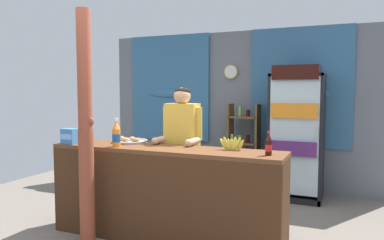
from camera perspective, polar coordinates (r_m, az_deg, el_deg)
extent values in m
plane|color=slate|center=(4.77, 1.24, -14.61)|extent=(7.35, 7.35, 0.00)
cube|color=slate|center=(6.18, 7.36, 1.63)|extent=(4.60, 0.12, 2.51)
cube|color=teal|center=(6.55, -3.47, 4.90)|extent=(1.47, 0.04, 1.81)
ellipsoid|color=teal|center=(6.53, -3.55, 4.11)|extent=(0.81, 0.10, 0.16)
cube|color=teal|center=(5.89, 16.19, 4.78)|extent=(1.50, 0.04, 1.81)
ellipsoid|color=teal|center=(5.87, 16.15, 3.89)|extent=(0.83, 0.10, 0.16)
cylinder|color=tan|center=(6.14, 5.95, 7.32)|extent=(0.24, 0.03, 0.24)
cylinder|color=white|center=(6.13, 5.91, 7.32)|extent=(0.20, 0.01, 0.20)
cube|color=beige|center=(6.38, -0.04, 5.66)|extent=(0.24, 0.02, 0.18)
cube|color=brown|center=(3.88, -4.22, -4.49)|extent=(2.49, 0.51, 0.04)
cube|color=#432715|center=(3.79, -5.86, -12.31)|extent=(2.49, 0.04, 0.94)
cube|color=#432715|center=(4.65, -17.67, -9.32)|extent=(0.08, 0.46, 0.94)
cube|color=#432715|center=(3.62, 13.49, -13.22)|extent=(0.08, 0.46, 0.94)
cylinder|color=brown|center=(3.95, -15.72, -9.93)|extent=(0.15, 0.15, 1.18)
cylinder|color=brown|center=(3.84, -16.10, 7.40)|extent=(0.14, 0.14, 1.18)
ellipsoid|color=brown|center=(3.80, -15.14, -0.22)|extent=(0.06, 0.05, 0.08)
cube|color=black|center=(5.82, 15.98, -2.22)|extent=(0.74, 0.04, 1.80)
cube|color=black|center=(5.62, 12.12, -2.38)|extent=(0.04, 0.56, 1.80)
cube|color=black|center=(5.53, 19.22, -2.64)|extent=(0.04, 0.56, 1.80)
cube|color=black|center=(5.52, 15.84, 6.57)|extent=(0.74, 0.56, 0.04)
cube|color=black|center=(5.73, 15.46, -11.08)|extent=(0.74, 0.56, 0.08)
cube|color=silver|center=(5.29, 15.27, -2.32)|extent=(0.68, 0.02, 1.64)
cylinder|color=#B7B7BC|center=(5.23, 18.55, -3.02)|extent=(0.02, 0.02, 0.40)
cube|color=silver|center=(5.59, 15.59, -4.89)|extent=(0.66, 0.48, 0.02)
cube|color=#56286B|center=(5.47, 15.46, -3.93)|extent=(0.62, 0.44, 0.20)
cube|color=silver|center=(5.53, 15.70, 0.39)|extent=(0.66, 0.48, 0.02)
cube|color=orange|center=(5.42, 15.58, 1.48)|extent=(0.62, 0.44, 0.20)
cube|color=silver|center=(5.52, 15.82, 5.75)|extent=(0.66, 0.48, 0.02)
cube|color=black|center=(5.42, 15.69, 6.94)|extent=(0.62, 0.44, 0.20)
cube|color=brown|center=(5.97, 5.82, -4.05)|extent=(0.04, 0.28, 1.36)
cube|color=brown|center=(5.85, 9.95, -4.26)|extent=(0.04, 0.28, 1.36)
cube|color=brown|center=(5.85, 7.92, 0.44)|extent=(0.44, 0.28, 0.02)
cylinder|color=#75C64C|center=(5.87, 7.30, 1.33)|extent=(0.05, 0.05, 0.15)
cylinder|color=black|center=(5.83, 8.55, 1.05)|extent=(0.06, 0.06, 0.10)
cube|color=brown|center=(5.90, 7.87, -3.50)|extent=(0.44, 0.28, 0.02)
cylinder|color=#75C64C|center=(5.91, 7.26, -2.83)|extent=(0.07, 0.07, 0.11)
cylinder|color=black|center=(5.87, 8.50, -2.83)|extent=(0.07, 0.07, 0.12)
cube|color=brown|center=(5.97, 7.83, -7.37)|extent=(0.44, 0.28, 0.02)
cylinder|color=brown|center=(5.97, 7.22, -6.67)|extent=(0.06, 0.06, 0.12)
cylinder|color=black|center=(5.93, 8.46, -6.68)|extent=(0.06, 0.06, 0.13)
cube|color=#4CC675|center=(5.84, -2.38, -6.59)|extent=(0.62, 0.62, 0.04)
cube|color=#4CC675|center=(5.88, -0.62, -4.32)|extent=(0.35, 0.30, 0.40)
cylinder|color=#4CC675|center=(5.98, -4.82, -8.49)|extent=(0.04, 0.04, 0.44)
cylinder|color=#4CC675|center=(5.64, -3.33, -9.28)|extent=(0.04, 0.04, 0.44)
cylinder|color=#4CC675|center=(6.13, -1.50, -8.15)|extent=(0.04, 0.04, 0.44)
cylinder|color=#4CC675|center=(5.80, 0.15, -8.89)|extent=(0.04, 0.04, 0.44)
cube|color=#4CC675|center=(5.99, -3.19, -5.13)|extent=(0.28, 0.33, 0.03)
cube|color=#4CC675|center=(5.64, -1.53, -5.75)|extent=(0.28, 0.33, 0.03)
cylinder|color=#28282D|center=(4.39, -2.41, -10.52)|extent=(0.11, 0.11, 0.85)
cylinder|color=#28282D|center=(4.32, -0.52, -10.73)|extent=(0.11, 0.11, 0.85)
cube|color=gold|center=(4.22, -1.49, -1.30)|extent=(0.36, 0.20, 0.56)
sphere|color=tan|center=(4.20, -1.50, 3.70)|extent=(0.19, 0.19, 0.19)
ellipsoid|color=black|center=(4.21, -1.44, 4.28)|extent=(0.18, 0.18, 0.10)
cylinder|color=gold|center=(4.30, -3.89, -0.38)|extent=(0.08, 0.08, 0.36)
cylinder|color=tan|center=(4.19, -4.81, -3.00)|extent=(0.07, 0.26, 0.07)
sphere|color=tan|center=(4.08, -5.67, -3.21)|extent=(0.08, 0.08, 0.08)
cylinder|color=gold|center=(4.14, 1.00, -0.56)|extent=(0.08, 0.08, 0.36)
cylinder|color=tan|center=(4.02, 0.19, -3.30)|extent=(0.07, 0.26, 0.07)
sphere|color=tan|center=(3.90, -0.56, -3.54)|extent=(0.08, 0.08, 0.08)
cylinder|color=orange|center=(3.99, -11.44, -2.69)|extent=(0.09, 0.09, 0.19)
cone|color=orange|center=(3.97, -11.47, -0.76)|extent=(0.09, 0.09, 0.08)
cylinder|color=white|center=(3.97, -11.48, 0.06)|extent=(0.04, 0.04, 0.03)
cylinder|color=#194C99|center=(3.99, -11.44, -2.69)|extent=(0.09, 0.09, 0.08)
cylinder|color=black|center=(3.47, 11.59, -4.18)|extent=(0.06, 0.06, 0.14)
cone|color=black|center=(3.45, 11.61, -2.56)|extent=(0.06, 0.06, 0.06)
cylinder|color=red|center=(3.45, 11.62, -1.87)|extent=(0.03, 0.03, 0.02)
cylinder|color=red|center=(3.47, 11.59, -4.18)|extent=(0.06, 0.06, 0.06)
cube|color=#3D75B7|center=(4.34, -18.08, -2.36)|extent=(0.16, 0.13, 0.17)
cube|color=#7CB5F7|center=(4.30, -18.65, -2.45)|extent=(0.15, 0.00, 0.06)
cylinder|color=#BCBCC1|center=(4.30, -9.47, -3.29)|extent=(0.39, 0.39, 0.02)
torus|color=#BCBCC1|center=(4.29, -9.47, -3.10)|extent=(0.40, 0.40, 0.02)
ellipsoid|color=#A36638|center=(4.25, -8.58, -2.99)|extent=(0.10, 0.07, 0.04)
ellipsoid|color=#C68947|center=(4.36, -9.10, -2.79)|extent=(0.07, 0.06, 0.04)
ellipsoid|color=#C68947|center=(4.34, -10.77, -2.76)|extent=(0.10, 0.07, 0.05)
ellipsoid|color=#B2753D|center=(4.20, -10.14, -2.99)|extent=(0.07, 0.07, 0.05)
ellipsoid|color=#DBCC42|center=(3.74, 4.80, -3.65)|extent=(0.10, 0.04, 0.12)
ellipsoid|color=#DBCC42|center=(3.73, 5.24, -3.57)|extent=(0.08, 0.04, 0.14)
ellipsoid|color=#DBCC42|center=(3.72, 5.62, -3.74)|extent=(0.05, 0.04, 0.12)
ellipsoid|color=#DBCC42|center=(3.72, 6.09, -3.72)|extent=(0.04, 0.04, 0.13)
ellipsoid|color=#DBCC42|center=(3.70, 6.50, -3.63)|extent=(0.05, 0.04, 0.15)
ellipsoid|color=#DBCC42|center=(3.70, 6.95, -3.65)|extent=(0.09, 0.04, 0.15)
ellipsoid|color=#DBCC42|center=(3.70, 7.42, -3.82)|extent=(0.09, 0.04, 0.12)
cylinder|color=olive|center=(3.71, 6.11, -2.58)|extent=(0.02, 0.02, 0.05)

